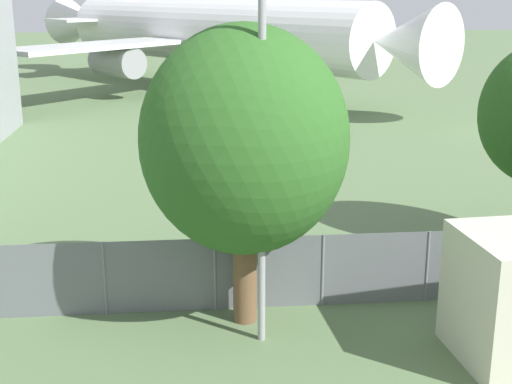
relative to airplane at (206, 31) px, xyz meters
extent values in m
cylinder|color=slate|center=(-3.48, -37.43, -3.38)|extent=(0.07, 0.07, 1.78)
cylinder|color=slate|center=(-0.93, -37.43, -3.38)|extent=(0.07, 0.07, 1.78)
cylinder|color=slate|center=(1.61, -37.43, -3.38)|extent=(0.07, 0.07, 1.78)
cylinder|color=slate|center=(4.16, -37.43, -3.38)|extent=(0.07, 0.07, 1.78)
cube|color=slate|center=(-0.93, -37.43, -3.38)|extent=(56.00, 0.01, 1.78)
cylinder|color=white|center=(0.27, -0.33, 0.05)|extent=(21.76, 25.33, 4.56)
cone|color=white|center=(10.81, -13.33, 0.05)|extent=(6.41, 6.41, 4.56)
cone|color=white|center=(-10.64, 13.11, 0.05)|extent=(6.78, 7.01, 4.10)
cube|color=white|center=(6.18, 6.33, -0.63)|extent=(13.24, 10.18, 0.30)
cylinder|color=#939399|center=(4.40, 5.42, -1.81)|extent=(4.18, 4.48, 2.05)
cube|color=white|center=(-7.47, -4.74, -0.63)|extent=(11.83, 12.29, 0.30)
cylinder|color=#939399|center=(-6.21, -3.19, -1.81)|extent=(4.18, 4.48, 2.05)
cube|color=white|center=(-7.98, 9.84, 0.51)|extent=(10.08, 9.15, 0.20)
cylinder|color=#2D2D33|center=(6.19, -7.63, -3.25)|extent=(0.24, 0.24, 2.05)
cylinder|color=#2D2D33|center=(6.19, -7.63, -3.99)|extent=(0.59, 0.62, 0.56)
cylinder|color=#2D2D33|center=(1.48, 2.52, -3.25)|extent=(0.24, 0.24, 2.05)
cylinder|color=#2D2D33|center=(1.48, 2.52, -3.99)|extent=(0.59, 0.62, 0.56)
cylinder|color=#2D2D33|center=(-2.77, -0.93, -3.25)|extent=(0.24, 0.24, 2.05)
cylinder|color=#2D2D33|center=(-2.77, -0.93, -3.99)|extent=(0.59, 0.62, 0.56)
cylinder|color=brown|center=(-0.28, -38.06, -3.12)|extent=(0.54, 0.54, 2.30)
ellipsoid|color=#2D6023|center=(-0.28, -38.06, -0.06)|extent=(4.50, 4.50, 4.95)
cylinder|color=#99999E|center=(-0.01, -39.01, -0.39)|extent=(0.16, 0.16, 7.77)
camera|label=1|loc=(-1.45, -52.90, 3.07)|focal=50.00mm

